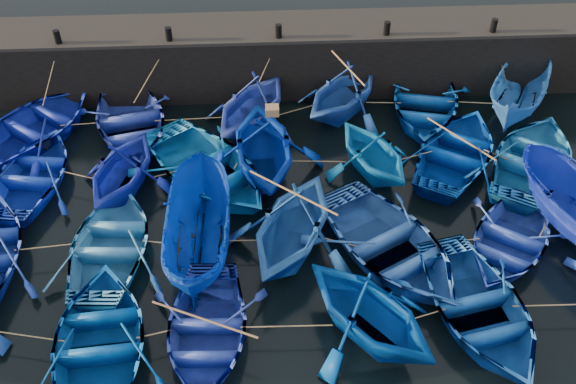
{
  "coord_description": "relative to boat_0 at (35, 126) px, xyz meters",
  "views": [
    {
      "loc": [
        -0.81,
        -11.73,
        14.21
      ],
      "look_at": [
        0.0,
        3.2,
        0.7
      ],
      "focal_mm": 40.0,
      "sensor_mm": 36.0,
      "label": 1
    }
  ],
  "objects": [
    {
      "name": "boat_15",
      "position": [
        6.15,
        -6.04,
        0.42
      ],
      "size": [
        2.05,
        5.12,
        1.96
      ],
      "primitive_type": "imported",
      "rotation": [
        0.0,
        0.0,
        3.12
      ],
      "color": "#002B8E",
      "rests_on": "ground"
    },
    {
      "name": "boat_5",
      "position": [
        17.76,
        0.54,
        0.4
      ],
      "size": [
        4.13,
        5.23,
        1.92
      ],
      "primitive_type": "imported",
      "rotation": [
        0.0,
        0.0,
        -0.53
      ],
      "color": "blue",
      "rests_on": "ground"
    },
    {
      "name": "boat_4",
      "position": [
        14.3,
        0.76,
        -0.02
      ],
      "size": [
        4.84,
        5.94,
        1.08
      ],
      "primitive_type": "imported",
      "rotation": [
        0.0,
        0.0,
        -0.24
      ],
      "color": "navy",
      "rests_on": "ground"
    },
    {
      "name": "boat_2",
      "position": [
        7.81,
        0.2,
        0.55
      ],
      "size": [
        5.3,
        5.5,
        2.22
      ],
      "primitive_type": "imported",
      "rotation": [
        0.0,
        0.0,
        -0.55
      ],
      "color": "#233A9F",
      "rests_on": "ground"
    },
    {
      "name": "boat_8",
      "position": [
        6.28,
        -2.74,
        0.02
      ],
      "size": [
        6.64,
        6.91,
        1.17
      ],
      "primitive_type": "imported",
      "rotation": [
        0.0,
        0.0,
        0.66
      ],
      "color": "blue",
      "rests_on": "ground"
    },
    {
      "name": "boat_24",
      "position": [
        13.7,
        -8.85,
        -0.04
      ],
      "size": [
        4.6,
        5.69,
        1.04
      ],
      "primitive_type": "imported",
      "rotation": [
        0.0,
        0.0,
        0.22
      ],
      "color": "#104B98",
      "rests_on": "ground"
    },
    {
      "name": "boat_18",
      "position": [
        15.32,
        -6.36,
        -0.1
      ],
      "size": [
        5.12,
        5.43,
        0.92
      ],
      "primitive_type": "imported",
      "rotation": [
        0.0,
        0.0,
        -0.61
      ],
      "color": "blue",
      "rests_on": "ground"
    },
    {
      "name": "loose_oars",
      "position": [
        10.35,
        -4.13,
        1.09
      ],
      "size": [
        10.6,
        12.08,
        1.51
      ],
      "color": "#99724C",
      "rests_on": "ground"
    },
    {
      "name": "bollard_4",
      "position": [
        16.88,
        2.23,
        2.31
      ],
      "size": [
        0.24,
        0.24,
        0.5
      ],
      "primitive_type": "cylinder",
      "color": "black",
      "rests_on": "quay_top"
    },
    {
      "name": "boat_10",
      "position": [
        11.81,
        -2.59,
        0.4
      ],
      "size": [
        4.38,
        4.63,
        1.92
      ],
      "primitive_type": "imported",
      "rotation": [
        0.0,
        0.0,
        3.57
      ],
      "color": "blue",
      "rests_on": "ground"
    },
    {
      "name": "wooden_crate",
      "position": [
        8.48,
        -2.45,
        2.07
      ],
      "size": [
        0.43,
        0.38,
        0.27
      ],
      "primitive_type": "cube",
      "color": "olive",
      "rests_on": "boat_9"
    },
    {
      "name": "boat_14",
      "position": [
        3.61,
        -5.91,
        -0.07
      ],
      "size": [
        3.7,
        4.97,
        0.99
      ],
      "primitive_type": "imported",
      "rotation": [
        0.0,
        0.0,
        3.08
      ],
      "color": "#3078C7",
      "rests_on": "ground"
    },
    {
      "name": "boat_11",
      "position": [
        14.82,
        -2.2,
        -0.04
      ],
      "size": [
        5.69,
        6.17,
        1.04
      ],
      "primitive_type": "imported",
      "rotation": [
        0.0,
        0.0,
        2.59
      ],
      "color": "#00328C",
      "rests_on": "ground"
    },
    {
      "name": "boat_23",
      "position": [
        10.67,
        -9.2,
        0.54
      ],
      "size": [
        5.45,
        5.53,
        2.21
      ],
      "primitive_type": "imported",
      "rotation": [
        0.0,
        0.0,
        0.69
      ],
      "color": "#003C90",
      "rests_on": "ground"
    },
    {
      "name": "mooring_ropes",
      "position": [
        8.95,
        -2.45,
        0.32
      ],
      "size": [
        17.81,
        11.5,
        2.1
      ],
      "color": "tan",
      "rests_on": "ground"
    },
    {
      "name": "bollard_3",
      "position": [
        12.88,
        2.23,
        2.31
      ],
      "size": [
        0.24,
        0.24,
        0.5
      ],
      "primitive_type": "cylinder",
      "color": "black",
      "rests_on": "quay_top"
    },
    {
      "name": "boat_21",
      "position": [
        3.84,
        -9.32,
        -0.05
      ],
      "size": [
        3.95,
        5.24,
        1.03
      ],
      "primitive_type": "imported",
      "rotation": [
        0.0,
        0.0,
        3.23
      ],
      "color": "#01428B",
      "rests_on": "ground"
    },
    {
      "name": "boat_12",
      "position": [
        17.29,
        -2.77,
        -0.02
      ],
      "size": [
        5.95,
        6.38,
        1.08
      ],
      "primitive_type": "imported",
      "rotation": [
        0.0,
        0.0,
        2.56
      ],
      "color": "#1E71BD",
      "rests_on": "ground"
    },
    {
      "name": "boat_6",
      "position": [
        0.54,
        -2.56,
        -0.08
      ],
      "size": [
        3.94,
        5.05,
        0.96
      ],
      "primitive_type": "imported",
      "rotation": [
        0.0,
        0.0,
        3.0
      ],
      "color": "#0F2FB5",
      "rests_on": "ground"
    },
    {
      "name": "boat_0",
      "position": [
        0.0,
        0.0,
        0.0
      ],
      "size": [
        6.26,
        6.64,
        1.12
      ],
      "primitive_type": "imported",
      "rotation": [
        0.0,
        0.0,
        2.53
      ],
      "color": "navy",
      "rests_on": "ground"
    },
    {
      "name": "boat_9",
      "position": [
        8.18,
        -2.45,
        0.69
      ],
      "size": [
        4.43,
        5.03,
        2.49
      ],
      "primitive_type": "imported",
      "rotation": [
        0.0,
        0.0,
        3.22
      ],
      "color": "#002691",
      "rests_on": "ground"
    },
    {
      "name": "boat_16",
      "position": [
        8.9,
        -6.07,
        0.62
      ],
      "size": [
        5.4,
        5.71,
        2.37
      ],
      "primitive_type": "imported",
      "rotation": [
        0.0,
        0.0,
        -0.43
      ],
      "color": "blue",
      "rests_on": "ground"
    },
    {
      "name": "boat_7",
      "position": [
        3.61,
        -3.05,
        0.45
      ],
      "size": [
        4.29,
        4.64,
        2.02
      ],
      "primitive_type": "imported",
      "rotation": [
        0.0,
        0.0,
        2.84
      ],
      "color": "navy",
      "rests_on": "ground"
    },
    {
      "name": "quay_wall",
      "position": [
        8.88,
        3.13,
        0.69
      ],
      "size": [
        26.0,
        2.5,
        2.5
      ],
      "primitive_type": "cube",
      "color": "black",
      "rests_on": "ground"
    },
    {
      "name": "boat_3",
      "position": [
        11.21,
        0.87,
        0.52
      ],
      "size": [
        5.38,
        5.42,
        2.16
      ],
      "primitive_type": "imported",
      "rotation": [
        0.0,
        0.0,
        -0.73
      ],
      "color": "#1D4BAA",
      "rests_on": "ground"
    },
    {
      "name": "boat_1",
      "position": [
        3.37,
        0.11,
        -0.02
      ],
      "size": [
        4.96,
        6.03,
        1.09
      ],
      "primitive_type": "imported",
      "rotation": [
        0.0,
        0.0,
        0.26
      ],
      "color": "#2438A6",
      "rests_on": "ground"
    },
    {
      "name": "ground",
      "position": [
        8.88,
        -7.37,
        -0.56
      ],
      "size": [
        120.0,
        120.0,
        0.0
      ],
      "primitive_type": "plane",
      "color": "black",
      "rests_on": "ground"
    },
    {
      "name": "bollard_0",
      "position": [
        0.88,
        2.23,
        2.31
      ],
      "size": [
        0.24,
        0.24,
        0.5
      ],
      "primitive_type": "cylinder",
      "color": "black",
      "rests_on": "quay_top"
    },
    {
      "name": "boat_22",
      "position": [
        6.48,
        -9.14,
        -0.1
      ],
      "size": [
        3.37,
        4.58,
        0.92
      ],
      "primitive_type": "imported",
      "rotation": [
        0.0,
        0.0,
        -0.04
      ],
      "color": "#253CAA",
      "rests_on": "ground"
    },
    {
      "name": "quay_top",
      "position": [
        8.88,
        3.13,
        2.0
      ],
      "size": [
        26.0,
        2.5,
        0.12
      ],
      "primitive_type": "cube",
      "color": "black",
      "rests_on": "quay_wall"
    },
    {
      "name": "bollard_1",
      "position": [
        4.88,
        2.23,
        2.31
      ],
      "size": [
        0.24,
        0.24,
        0.5
      ],
      "primitive_type": "cylinder",
      "color": "black",
      "rests_on": "quay_top"
    },
    {
      "name": "bollard_2",
      "position": [
        8.88,
        2.23,
        2.31
      ],
      "size": [
        0.24,
        0.24,
        0.5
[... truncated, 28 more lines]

